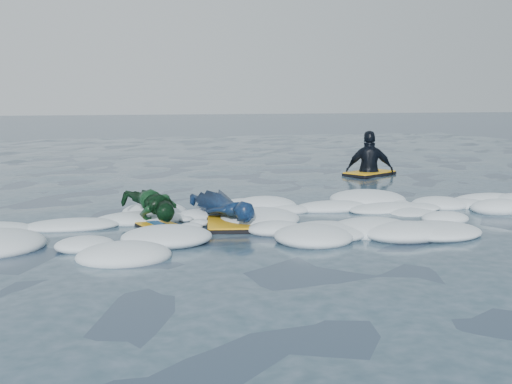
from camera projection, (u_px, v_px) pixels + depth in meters
The scene contains 5 objects.
ground at pixel (309, 236), 8.36m from camera, with size 120.00×120.00×0.00m, color #1A2740.
foam_band at pixel (284, 221), 9.34m from camera, with size 12.00×3.10×0.30m, color white, non-canonical shape.
prone_woman_unit at pixel (225, 209), 9.12m from camera, with size 0.91×1.73×0.43m.
prone_child_unit at pixel (155, 207), 9.00m from camera, with size 0.87×1.38×0.50m.
waiting_rider_unit at pixel (370, 172), 14.78m from camera, with size 1.43×1.21×1.88m.
Camera 1 is at (-2.89, -7.69, 1.79)m, focal length 45.00 mm.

